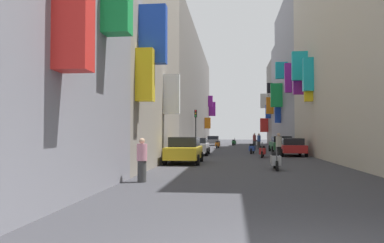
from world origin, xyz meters
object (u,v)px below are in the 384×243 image
(traffic_light_near_corner, at_px, (196,123))
(pedestrian_crossing, at_px, (259,141))
(pedestrian_mid_street, at_px, (142,160))
(parked_car_red, at_px, (291,146))
(parked_car_green, at_px, (281,144))
(scooter_silver, at_px, (276,160))
(scooter_white, at_px, (257,143))
(scooter_blue, at_px, (252,148))
(pedestrian_near_left, at_px, (279,146))
(pedestrian_near_right, at_px, (254,141))
(parked_car_silver, at_px, (197,146))
(parked_car_yellow, at_px, (184,150))
(parked_car_grey, at_px, (213,140))
(scooter_red, at_px, (263,151))
(scooter_green, at_px, (234,142))
(scooter_orange, at_px, (218,144))

(traffic_light_near_corner, bearing_deg, pedestrian_crossing, 39.33)
(traffic_light_near_corner, bearing_deg, pedestrian_mid_street, -89.18)
(parked_car_red, relative_size, parked_car_green, 0.96)
(parked_car_green, height_order, scooter_silver, parked_car_green)
(scooter_white, height_order, pedestrian_crossing, pedestrian_crossing)
(scooter_blue, xyz_separation_m, pedestrian_near_left, (1.37, -7.30, 0.44))
(scooter_silver, xyz_separation_m, pedestrian_near_right, (0.58, 26.68, 0.43))
(parked_car_silver, distance_m, parked_car_yellow, 8.63)
(pedestrian_mid_street, bearing_deg, parked_car_grey, 89.31)
(parked_car_red, bearing_deg, traffic_light_near_corner, 139.87)
(scooter_red, distance_m, pedestrian_near_left, 2.57)
(scooter_blue, bearing_deg, pedestrian_near_right, 85.70)
(parked_car_grey, height_order, scooter_red, parked_car_grey)
(traffic_light_near_corner, bearing_deg, parked_car_red, -40.13)
(parked_car_green, xyz_separation_m, scooter_red, (-2.35, -7.77, -0.32))
(pedestrian_near_left, distance_m, traffic_light_near_corner, 13.31)
(scooter_green, bearing_deg, pedestrian_near_right, -75.19)
(pedestrian_near_left, height_order, traffic_light_near_corner, traffic_light_near_corner)
(scooter_orange, bearing_deg, scooter_green, 78.96)
(scooter_blue, distance_m, scooter_silver, 14.31)
(scooter_blue, distance_m, pedestrian_mid_street, 20.10)
(scooter_orange, distance_m, traffic_light_near_corner, 7.80)
(parked_car_silver, relative_size, pedestrian_near_left, 2.20)
(scooter_red, relative_size, scooter_white, 1.06)
(scooter_red, bearing_deg, parked_car_yellow, -130.23)
(scooter_red, bearing_deg, scooter_orange, 103.76)
(scooter_silver, height_order, pedestrian_crossing, pedestrian_crossing)
(pedestrian_near_left, bearing_deg, scooter_silver, -98.28)
(pedestrian_near_left, bearing_deg, scooter_orange, 104.63)
(parked_car_grey, bearing_deg, scooter_green, -13.25)
(parked_car_yellow, xyz_separation_m, parked_car_green, (7.41, 13.75, -0.02))
(scooter_green, distance_m, traffic_light_near_corner, 18.00)
(traffic_light_near_corner, bearing_deg, scooter_red, -56.83)
(parked_car_red, relative_size, scooter_red, 2.06)
(pedestrian_mid_street, distance_m, traffic_light_near_corner, 23.57)
(pedestrian_near_right, xyz_separation_m, pedestrian_mid_street, (-5.95, -31.83, -0.09))
(parked_car_yellow, height_order, pedestrian_mid_street, pedestrian_mid_street)
(scooter_red, bearing_deg, pedestrian_mid_street, -110.78)
(parked_car_red, relative_size, scooter_blue, 2.03)
(scooter_white, height_order, pedestrian_near_right, pedestrian_near_right)
(scooter_green, relative_size, scooter_silver, 0.99)
(parked_car_grey, height_order, scooter_blue, parked_car_grey)
(parked_car_grey, distance_m, parked_car_yellow, 33.07)
(scooter_orange, bearing_deg, parked_car_yellow, -92.87)
(scooter_green, xyz_separation_m, pedestrian_mid_street, (-3.56, -40.90, 0.33))
(parked_car_yellow, bearing_deg, scooter_orange, 87.13)
(parked_car_red, relative_size, parked_car_grey, 0.95)
(parked_car_green, height_order, scooter_red, parked_car_green)
(parked_car_silver, bearing_deg, parked_car_green, 34.43)
(parked_car_red, distance_m, scooter_silver, 11.66)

